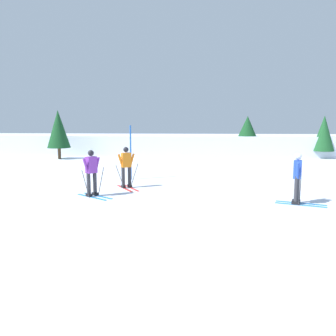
{
  "coord_description": "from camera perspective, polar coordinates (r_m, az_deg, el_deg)",
  "views": [
    {
      "loc": [
        1.06,
        -8.26,
        2.68
      ],
      "look_at": [
        -0.1,
        5.02,
        0.9
      ],
      "focal_mm": 36.02,
      "sensor_mm": 36.0,
      "label": 1
    }
  ],
  "objects": [
    {
      "name": "far_snow_ridge",
      "position": [
        29.84,
        2.94,
        4.03
      ],
      "size": [
        80.0,
        6.81,
        1.64
      ],
      "primitive_type": "cube",
      "color": "silver",
      "rests_on": "ground"
    },
    {
      "name": "skier_orange",
      "position": [
        14.03,
        -7.08,
        0.32
      ],
      "size": [
        1.19,
        1.54,
        1.71
      ],
      "color": "red",
      "rests_on": "ground"
    },
    {
      "name": "conifer_far_left",
      "position": [
        27.75,
        13.27,
        6.02
      ],
      "size": [
        2.19,
        2.19,
        3.24
      ],
      "color": "#513823",
      "rests_on": "ground"
    },
    {
      "name": "skier_blue",
      "position": [
        11.92,
        21.07,
        -1.42
      ],
      "size": [
        1.63,
        0.95,
        1.71
      ],
      "color": "#237AC6",
      "rests_on": "ground"
    },
    {
      "name": "skier_purple",
      "position": [
        12.62,
        -12.81,
        -0.62
      ],
      "size": [
        1.52,
        1.22,
        1.71
      ],
      "color": "#237AC6",
      "rests_on": "ground"
    },
    {
      "name": "trail_marker_pole",
      "position": [
        16.1,
        -6.33,
        2.6
      ],
      "size": [
        0.07,
        0.07,
        2.57
      ],
      "primitive_type": "cylinder",
      "color": "#1E56AD",
      "rests_on": "ground"
    },
    {
      "name": "conifer_far_right",
      "position": [
        26.59,
        -18.06,
        6.27
      ],
      "size": [
        1.71,
        1.71,
        3.64
      ],
      "color": "#513823",
      "rests_on": "ground"
    },
    {
      "name": "conifer_far_centre",
      "position": [
        28.26,
        24.86,
        5.35
      ],
      "size": [
        1.62,
        1.62,
        3.26
      ],
      "color": "#513823",
      "rests_on": "ground"
    },
    {
      "name": "ground_plane",
      "position": [
        8.75,
        -2.26,
        -10.25
      ],
      "size": [
        120.0,
        120.0,
        0.0
      ],
      "primitive_type": "plane",
      "color": "silver"
    }
  ]
}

